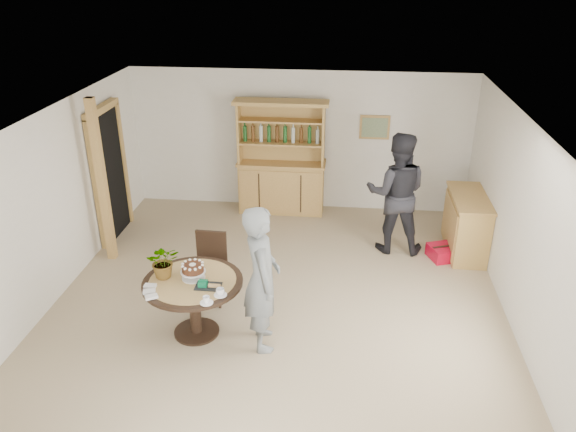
{
  "coord_description": "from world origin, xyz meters",
  "views": [
    {
      "loc": [
        0.82,
        -6.08,
        4.28
      ],
      "look_at": [
        0.08,
        0.77,
        1.05
      ],
      "focal_mm": 35.0,
      "sensor_mm": 36.0,
      "label": 1
    }
  ],
  "objects_px": {
    "hutch": "(282,175)",
    "dining_table": "(193,291)",
    "adult_person": "(396,193)",
    "red_suitcase": "(449,252)",
    "sideboard": "(467,224)",
    "teen_boy": "(262,279)",
    "dining_chair": "(210,262)"
  },
  "relations": [
    {
      "from": "dining_table",
      "to": "dining_chair",
      "type": "xyz_separation_m",
      "value": [
        0.0,
        0.83,
        -0.07
      ]
    },
    {
      "from": "teen_boy",
      "to": "red_suitcase",
      "type": "bearing_deg",
      "value": -61.63
    },
    {
      "from": "hutch",
      "to": "red_suitcase",
      "type": "height_order",
      "value": "hutch"
    },
    {
      "from": "dining_chair",
      "to": "teen_boy",
      "type": "xyz_separation_m",
      "value": [
        0.85,
        -0.93,
        0.37
      ]
    },
    {
      "from": "hutch",
      "to": "dining_table",
      "type": "bearing_deg",
      "value": -99.34
    },
    {
      "from": "hutch",
      "to": "adult_person",
      "type": "bearing_deg",
      "value": -33.8
    },
    {
      "from": "dining_table",
      "to": "red_suitcase",
      "type": "relative_size",
      "value": 1.71
    },
    {
      "from": "teen_boy",
      "to": "adult_person",
      "type": "relative_size",
      "value": 0.94
    },
    {
      "from": "dining_table",
      "to": "teen_boy",
      "type": "distance_m",
      "value": 0.91
    },
    {
      "from": "sideboard",
      "to": "teen_boy",
      "type": "bearing_deg",
      "value": -136.94
    },
    {
      "from": "sideboard",
      "to": "dining_chair",
      "type": "distance_m",
      "value": 4.03
    },
    {
      "from": "dining_table",
      "to": "dining_chair",
      "type": "height_order",
      "value": "dining_chair"
    },
    {
      "from": "dining_chair",
      "to": "teen_boy",
      "type": "relative_size",
      "value": 0.52
    },
    {
      "from": "red_suitcase",
      "to": "dining_chair",
      "type": "bearing_deg",
      "value": -177.45
    },
    {
      "from": "teen_boy",
      "to": "sideboard",
      "type": "bearing_deg",
      "value": -61.67
    },
    {
      "from": "adult_person",
      "to": "red_suitcase",
      "type": "xyz_separation_m",
      "value": [
        0.86,
        -0.19,
        -0.86
      ]
    },
    {
      "from": "adult_person",
      "to": "red_suitcase",
      "type": "bearing_deg",
      "value": 170.69
    },
    {
      "from": "dining_table",
      "to": "red_suitcase",
      "type": "distance_m",
      "value": 4.13
    },
    {
      "from": "teen_boy",
      "to": "dining_table",
      "type": "bearing_deg",
      "value": 68.56
    },
    {
      "from": "adult_person",
      "to": "hutch",
      "type": "bearing_deg",
      "value": -30.41
    },
    {
      "from": "adult_person",
      "to": "red_suitcase",
      "type": "relative_size",
      "value": 2.73
    },
    {
      "from": "hutch",
      "to": "teen_boy",
      "type": "height_order",
      "value": "hutch"
    },
    {
      "from": "hutch",
      "to": "teen_boy",
      "type": "xyz_separation_m",
      "value": [
        0.23,
        -3.87,
        0.21
      ]
    },
    {
      "from": "hutch",
      "to": "adult_person",
      "type": "distance_m",
      "value": 2.33
    },
    {
      "from": "dining_table",
      "to": "adult_person",
      "type": "xyz_separation_m",
      "value": [
        2.54,
        2.48,
        0.35
      ]
    },
    {
      "from": "sideboard",
      "to": "dining_chair",
      "type": "height_order",
      "value": "dining_chair"
    },
    {
      "from": "sideboard",
      "to": "adult_person",
      "type": "bearing_deg",
      "value": -177.72
    },
    {
      "from": "sideboard",
      "to": "dining_table",
      "type": "bearing_deg",
      "value": -145.39
    },
    {
      "from": "sideboard",
      "to": "dining_table",
      "type": "distance_m",
      "value": 4.45
    },
    {
      "from": "hutch",
      "to": "red_suitcase",
      "type": "relative_size",
      "value": 2.9
    },
    {
      "from": "dining_chair",
      "to": "teen_boy",
      "type": "distance_m",
      "value": 1.31
    },
    {
      "from": "teen_boy",
      "to": "red_suitcase",
      "type": "relative_size",
      "value": 2.56
    }
  ]
}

